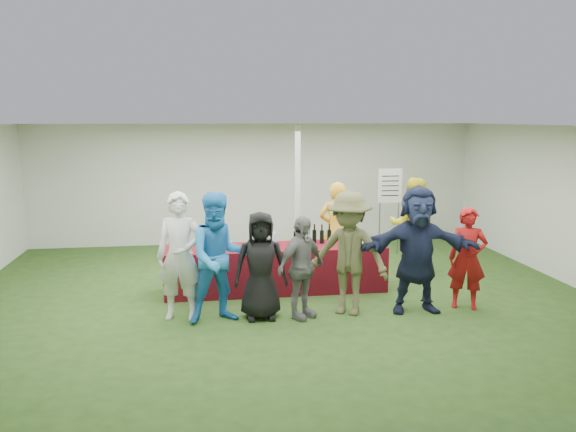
{
  "coord_description": "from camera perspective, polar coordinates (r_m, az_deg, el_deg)",
  "views": [
    {
      "loc": [
        -1.13,
        -8.62,
        2.84
      ],
      "look_at": [
        0.19,
        0.28,
        1.25
      ],
      "focal_mm": 35.0,
      "sensor_mm": 36.0,
      "label": 1
    }
  ],
  "objects": [
    {
      "name": "customer_3",
      "position": [
        7.97,
        1.34,
        -5.26
      ],
      "size": [
        0.91,
        0.81,
        1.48
      ],
      "primitive_type": "imported",
      "rotation": [
        0.0,
        0.0,
        0.63
      ],
      "color": "slate",
      "rests_on": "ground"
    },
    {
      "name": "water_bottle",
      "position": [
        9.27,
        -1.37,
        -2.36
      ],
      "size": [
        0.07,
        0.07,
        0.23
      ],
      "color": "silver",
      "rests_on": "serving_table"
    },
    {
      "name": "customer_0",
      "position": [
        8.05,
        -10.9,
        -4.04
      ],
      "size": [
        0.73,
        0.55,
        1.82
      ],
      "primitive_type": "imported",
      "rotation": [
        0.0,
        0.0,
        -0.19
      ],
      "color": "silver",
      "rests_on": "ground"
    },
    {
      "name": "customer_2",
      "position": [
        7.96,
        -2.8,
        -5.05
      ],
      "size": [
        0.76,
        0.5,
        1.54
      ],
      "primitive_type": "imported",
      "rotation": [
        0.0,
        0.0,
        -0.01
      ],
      "color": "black",
      "rests_on": "ground"
    },
    {
      "name": "staff_back",
      "position": [
        10.55,
        12.52,
        -0.93
      ],
      "size": [
        1.06,
        0.96,
        1.76
      ],
      "primitive_type": "imported",
      "rotation": [
        0.0,
        0.0,
        2.71
      ],
      "color": "yellow",
      "rests_on": "ground"
    },
    {
      "name": "bar_towel",
      "position": [
        9.58,
        8.12,
        -2.6
      ],
      "size": [
        0.25,
        0.18,
        0.03
      ],
      "primitive_type": "cube",
      "color": "white",
      "rests_on": "serving_table"
    },
    {
      "name": "wine_list_sign",
      "position": [
        11.75,
        10.3,
        2.4
      ],
      "size": [
        0.5,
        0.03,
        1.8
      ],
      "color": "slate",
      "rests_on": "ground"
    },
    {
      "name": "customer_4",
      "position": [
        8.15,
        6.19,
        -3.81
      ],
      "size": [
        1.34,
        1.16,
        1.8
      ],
      "primitive_type": "imported",
      "rotation": [
        0.0,
        0.0,
        -0.52
      ],
      "color": "#4E4E2D",
      "rests_on": "ground"
    },
    {
      "name": "serving_table",
      "position": [
        9.31,
        -1.22,
        -5.34
      ],
      "size": [
        3.6,
        0.8,
        0.75
      ],
      "primitive_type": "cube",
      "color": "maroon",
      "rests_on": "ground"
    },
    {
      "name": "dump_bucket",
      "position": [
        9.3,
        8.48,
        -2.51
      ],
      "size": [
        0.22,
        0.22,
        0.18
      ],
      "primitive_type": "cylinder",
      "color": "slate",
      "rests_on": "serving_table"
    },
    {
      "name": "customer_5",
      "position": [
        8.41,
        13.0,
        -3.33
      ],
      "size": [
        1.78,
        0.7,
        1.87
      ],
      "primitive_type": "imported",
      "rotation": [
        0.0,
        0.0,
        -0.09
      ],
      "color": "#171E38",
      "rests_on": "ground"
    },
    {
      "name": "customer_6",
      "position": [
        8.8,
        17.77,
        -4.12
      ],
      "size": [
        0.66,
        0.55,
        1.53
      ],
      "primitive_type": "imported",
      "rotation": [
        0.0,
        0.0,
        -0.39
      ],
      "color": "maroon",
      "rests_on": "ground"
    },
    {
      "name": "ground",
      "position": [
        9.15,
        -0.92,
        -8.07
      ],
      "size": [
        60.0,
        60.0,
        0.0
      ],
      "primitive_type": "plane",
      "color": "#284719",
      "rests_on": "ground"
    },
    {
      "name": "staff_pourer",
      "position": [
        9.85,
        4.98,
        -1.55
      ],
      "size": [
        0.75,
        0.63,
        1.74
      ],
      "primitive_type": "imported",
      "rotation": [
        0.0,
        0.0,
        2.74
      ],
      "color": "gold",
      "rests_on": "ground"
    },
    {
      "name": "tent",
      "position": [
        10.07,
        0.98,
        1.5
      ],
      "size": [
        10.0,
        10.0,
        10.0
      ],
      "color": "white",
      "rests_on": "ground"
    },
    {
      "name": "wine_glasses",
      "position": [
        8.89,
        -4.04,
        -2.86
      ],
      "size": [
        2.74,
        0.11,
        0.16
      ],
      "color": "silver",
      "rests_on": "serving_table"
    },
    {
      "name": "wine_bottles",
      "position": [
        9.42,
        2.39,
        -2.06
      ],
      "size": [
        0.65,
        0.13,
        0.32
      ],
      "color": "black",
      "rests_on": "serving_table"
    },
    {
      "name": "customer_1",
      "position": [
        7.85,
        -6.98,
        -4.23
      ],
      "size": [
        1.01,
        0.85,
        1.84
      ],
      "primitive_type": "imported",
      "rotation": [
        0.0,
        0.0,
        0.19
      ],
      "color": "#227DCD",
      "rests_on": "ground"
    }
  ]
}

